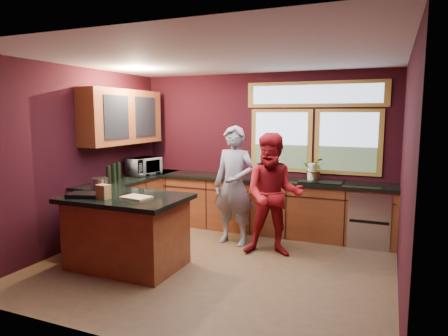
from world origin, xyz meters
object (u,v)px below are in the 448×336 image
Objects in this scene: person_grey at (234,186)px; cutting_board at (136,197)px; stock_pot at (99,184)px; person_red at (273,195)px; island at (127,231)px.

cutting_board is (-0.75, -1.47, 0.04)m from person_grey.
stock_pot is (-1.50, -1.27, 0.12)m from person_grey.
person_grey is at bearing 147.54° from person_red.
person_red is 4.98× the size of cutting_board.
person_red is at bearing 24.60° from stock_pot.
person_grey reaches higher than person_red.
stock_pot is at bearing -133.81° from person_grey.
stock_pot reaches higher than cutting_board.
island is at bearing -156.39° from person_red.
person_grey is 0.74m from person_red.
person_red is at bearing 39.79° from cutting_board.
island is 0.52m from cutting_board.
person_grey is 1.05× the size of person_red.
stock_pot is at bearing 165.07° from cutting_board.
island is 4.43× the size of cutting_board.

